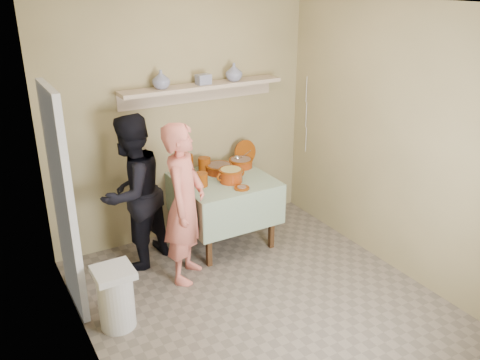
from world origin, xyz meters
TOP-DOWN VIEW (x-y plane):
  - ground at (0.00, 0.00)m, footprint 3.50×3.50m
  - tile_panel at (-1.46, 0.95)m, footprint 0.06×0.70m
  - plate_stack_a at (-0.05, 1.59)m, footprint 0.17×0.17m
  - plate_stack_b at (0.16, 1.56)m, footprint 0.14×0.14m
  - bowl_stack at (-0.05, 1.21)m, footprint 0.14×0.14m
  - empty_bowl at (-0.07, 1.31)m, footprint 0.15×0.15m
  - propped_lid at (0.71, 1.60)m, footprint 0.29×0.09m
  - vase_right at (0.57, 1.60)m, footprint 0.19×0.19m
  - vase_left at (-0.26, 1.62)m, footprint 0.24×0.24m
  - ceramic_box at (0.20, 1.60)m, footprint 0.15×0.12m
  - person_cook at (-0.40, 0.84)m, footprint 0.66×0.68m
  - person_helper at (-0.75, 1.33)m, footprint 0.97×0.91m
  - room_shell at (0.00, 0.00)m, footprint 3.04×3.54m
  - serving_table at (0.25, 1.28)m, footprint 0.97×0.97m
  - cazuela_meat_a at (0.28, 1.44)m, footprint 0.30×0.30m
  - cazuela_meat_b at (0.58, 1.48)m, footprint 0.28×0.28m
  - ladle at (0.55, 1.50)m, footprint 0.08×0.26m
  - cazuela_rice at (0.27, 1.16)m, footprint 0.33×0.25m
  - front_plate at (0.28, 0.93)m, footprint 0.16×0.16m
  - wall_shelf at (0.20, 1.65)m, footprint 1.80×0.25m
  - trash_bin at (-1.24, 0.42)m, footprint 0.32×0.32m
  - electrical_cord at (1.47, 1.48)m, footprint 0.01×0.05m

SIDE VIEW (x-z plane):
  - ground at x=0.00m, z-range 0.00..0.00m
  - trash_bin at x=-1.24m, z-range 0.00..0.56m
  - serving_table at x=0.25m, z-range 0.26..1.02m
  - front_plate at x=0.28m, z-range 0.76..0.78m
  - empty_bowl at x=-0.07m, z-range 0.76..0.81m
  - person_cook at x=-0.40m, z-range 0.00..1.58m
  - person_helper at x=-0.75m, z-range 0.00..1.58m
  - cazuela_meat_a at x=0.28m, z-range 0.77..0.87m
  - cazuela_meat_b at x=0.58m, z-range 0.77..0.87m
  - bowl_stack at x=-0.05m, z-range 0.76..0.90m
  - plate_stack_b at x=0.16m, z-range 0.76..0.92m
  - cazuela_rice at x=0.27m, z-range 0.77..0.92m
  - ladle at x=0.55m, z-range 0.78..0.97m
  - plate_stack_a at x=-0.05m, z-range 0.76..0.98m
  - propped_lid at x=0.71m, z-range 0.74..1.02m
  - tile_panel at x=-1.46m, z-range 0.00..2.00m
  - electrical_cord at x=1.47m, z-range 0.80..1.70m
  - room_shell at x=0.00m, z-range 0.30..2.92m
  - wall_shelf at x=0.20m, z-range 1.57..1.78m
  - ceramic_box at x=0.20m, z-range 1.72..1.82m
  - vase_left at x=-0.26m, z-range 1.72..1.91m
  - vase_right at x=0.57m, z-range 1.72..1.91m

